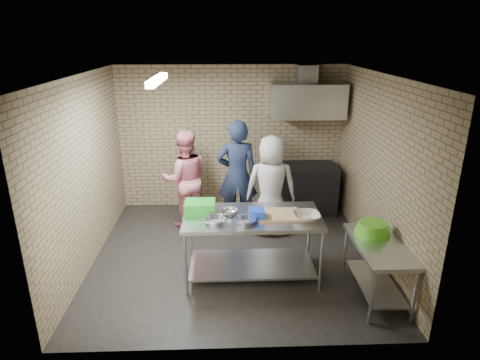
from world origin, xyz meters
The scene contains 26 objects.
floor centered at (0.00, 0.00, 0.00)m, with size 4.20×4.20×0.00m, color black.
ceiling centered at (0.00, 0.00, 2.70)m, with size 4.20×4.20×0.00m, color black.
back_wall centered at (0.00, 2.00, 1.35)m, with size 4.20×0.06×2.70m, color #998460.
front_wall centered at (0.00, -2.00, 1.35)m, with size 4.20×0.06×2.70m, color #998460.
left_wall centered at (-2.10, 0.00, 1.35)m, with size 0.06×4.00×2.70m, color #998460.
right_wall centered at (2.10, 0.00, 1.35)m, with size 0.06×4.00×2.70m, color #998460.
prep_table centered at (0.23, -0.58, 0.46)m, with size 1.84×0.92×0.92m, color #B2B5B9.
side_counter centered at (1.80, -1.10, 0.38)m, with size 0.60×1.20×0.75m, color silver.
stove centered at (1.35, 1.65, 0.45)m, with size 1.20×0.70×0.90m, color black.
range_hood centered at (1.35, 1.70, 2.10)m, with size 1.30×0.60×0.60m, color silver.
hood_duct centered at (1.35, 1.85, 2.55)m, with size 0.35×0.30×0.30m, color #A5A8AD.
wall_shelf centered at (1.65, 1.89, 1.92)m, with size 0.80×0.20×0.04m, color #3F2B19.
fluorescent_fixture centered at (-1.00, 0.00, 2.64)m, with size 0.10×1.25×0.08m, color white.
green_crate centered at (-0.47, -0.46, 1.00)m, with size 0.41×0.31×0.16m, color green.
blue_tub centered at (0.28, -0.68, 0.99)m, with size 0.20×0.20×0.13m, color blue.
cutting_board centered at (0.58, -0.60, 0.94)m, with size 0.56×0.43×0.03m, color tan.
mixing_bowl_a centered at (-0.27, -0.78, 0.96)m, with size 0.29×0.29×0.07m, color silver.
mixing_bowl_b centered at (-0.07, -0.53, 0.96)m, with size 0.22×0.22×0.07m, color silver.
mixing_bowl_c centered at (0.13, -0.80, 0.95)m, with size 0.27×0.27×0.07m, color silver.
ceramic_bowl centered at (0.93, -0.73, 0.97)m, with size 0.35×0.35×0.09m, color beige.
green_basin centered at (1.78, -0.85, 0.83)m, with size 0.46×0.46×0.17m, color #59C626, non-canonical shape.
bottle_red centered at (1.40, 1.89, 2.03)m, with size 0.07×0.07×0.18m, color #B22619.
bottle_green centered at (1.80, 1.89, 2.02)m, with size 0.06×0.06×0.15m, color green.
man_navy centered at (0.08, 0.99, 0.95)m, with size 0.69×0.46×1.90m, color black.
woman_pink centered at (-0.81, 1.11, 0.86)m, with size 0.83×0.65×1.71m, color #E27783.
woman_white centered at (0.63, 0.73, 0.85)m, with size 0.83×0.54×1.70m, color silver.
Camera 1 is at (-0.12, -5.58, 3.22)m, focal length 30.73 mm.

